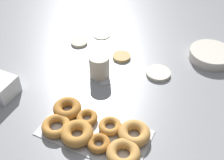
{
  "coord_description": "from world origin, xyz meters",
  "views": [
    {
      "loc": [
        0.42,
        -0.93,
        0.83
      ],
      "look_at": [
        0.05,
        -0.13,
        0.04
      ],
      "focal_mm": 45.0,
      "sensor_mm": 36.0,
      "label": 1
    }
  ],
  "objects_px": {
    "pancake_3": "(79,42)",
    "batter_bowl": "(211,55)",
    "pancake_1": "(158,73)",
    "spatula": "(103,72)",
    "donut_tray": "(94,131)",
    "paper_cup": "(99,66)",
    "pancake_0": "(121,56)",
    "pancake_2": "(102,35)"
  },
  "relations": [
    {
      "from": "pancake_1",
      "to": "donut_tray",
      "type": "relative_size",
      "value": 0.28
    },
    {
      "from": "pancake_0",
      "to": "pancake_2",
      "type": "distance_m",
      "value": 0.22
    },
    {
      "from": "pancake_0",
      "to": "batter_bowl",
      "type": "relative_size",
      "value": 0.42
    },
    {
      "from": "pancake_1",
      "to": "spatula",
      "type": "xyz_separation_m",
      "value": [
        -0.23,
        -0.1,
        -0.01
      ]
    },
    {
      "from": "pancake_3",
      "to": "spatula",
      "type": "bearing_deg",
      "value": -36.57
    },
    {
      "from": "donut_tray",
      "to": "pancake_1",
      "type": "bearing_deg",
      "value": 76.08
    },
    {
      "from": "pancake_0",
      "to": "donut_tray",
      "type": "bearing_deg",
      "value": -77.84
    },
    {
      "from": "pancake_2",
      "to": "paper_cup",
      "type": "relative_size",
      "value": 0.89
    },
    {
      "from": "pancake_3",
      "to": "spatula",
      "type": "distance_m",
      "value": 0.27
    },
    {
      "from": "paper_cup",
      "to": "pancake_3",
      "type": "bearing_deg",
      "value": 139.53
    },
    {
      "from": "pancake_0",
      "to": "pancake_3",
      "type": "xyz_separation_m",
      "value": [
        -0.25,
        0.02,
        -0.0
      ]
    },
    {
      "from": "pancake_1",
      "to": "pancake_3",
      "type": "bearing_deg",
      "value": 171.88
    },
    {
      "from": "spatula",
      "to": "pancake_2",
      "type": "bearing_deg",
      "value": 165.23
    },
    {
      "from": "pancake_1",
      "to": "pancake_2",
      "type": "relative_size",
      "value": 1.2
    },
    {
      "from": "paper_cup",
      "to": "pancake_0",
      "type": "bearing_deg",
      "value": 78.19
    },
    {
      "from": "pancake_1",
      "to": "donut_tray",
      "type": "distance_m",
      "value": 0.43
    },
    {
      "from": "pancake_0",
      "to": "pancake_1",
      "type": "relative_size",
      "value": 0.79
    },
    {
      "from": "donut_tray",
      "to": "paper_cup",
      "type": "xyz_separation_m",
      "value": [
        -0.13,
        0.31,
        0.03
      ]
    },
    {
      "from": "pancake_2",
      "to": "pancake_0",
      "type": "bearing_deg",
      "value": -38.31
    },
    {
      "from": "pancake_2",
      "to": "spatula",
      "type": "distance_m",
      "value": 0.31
    },
    {
      "from": "donut_tray",
      "to": "pancake_3",
      "type": "bearing_deg",
      "value": 125.42
    },
    {
      "from": "pancake_3",
      "to": "donut_tray",
      "type": "bearing_deg",
      "value": -54.58
    },
    {
      "from": "paper_cup",
      "to": "pancake_1",
      "type": "bearing_deg",
      "value": 26.0
    },
    {
      "from": "paper_cup",
      "to": "spatula",
      "type": "height_order",
      "value": "paper_cup"
    },
    {
      "from": "pancake_1",
      "to": "pancake_2",
      "type": "height_order",
      "value": "pancake_1"
    },
    {
      "from": "pancake_1",
      "to": "paper_cup",
      "type": "relative_size",
      "value": 1.07
    },
    {
      "from": "pancake_1",
      "to": "batter_bowl",
      "type": "relative_size",
      "value": 0.54
    },
    {
      "from": "paper_cup",
      "to": "spatula",
      "type": "relative_size",
      "value": 0.48
    },
    {
      "from": "pancake_0",
      "to": "spatula",
      "type": "relative_size",
      "value": 0.4
    },
    {
      "from": "pancake_1",
      "to": "pancake_0",
      "type": "bearing_deg",
      "value": 167.83
    },
    {
      "from": "pancake_2",
      "to": "paper_cup",
      "type": "distance_m",
      "value": 0.33
    },
    {
      "from": "donut_tray",
      "to": "batter_bowl",
      "type": "height_order",
      "value": "batter_bowl"
    },
    {
      "from": "pancake_3",
      "to": "pancake_2",
      "type": "bearing_deg",
      "value": 58.73
    },
    {
      "from": "spatula",
      "to": "batter_bowl",
      "type": "bearing_deg",
      "value": 84.25
    },
    {
      "from": "pancake_2",
      "to": "batter_bowl",
      "type": "relative_size",
      "value": 0.45
    },
    {
      "from": "pancake_0",
      "to": "pancake_2",
      "type": "xyz_separation_m",
      "value": [
        -0.17,
        0.14,
        -0.0
      ]
    },
    {
      "from": "batter_bowl",
      "to": "donut_tray",
      "type": "bearing_deg",
      "value": -114.76
    },
    {
      "from": "pancake_2",
      "to": "donut_tray",
      "type": "xyz_separation_m",
      "value": [
        0.27,
        -0.6,
        0.02
      ]
    },
    {
      "from": "pancake_2",
      "to": "paper_cup",
      "type": "xyz_separation_m",
      "value": [
        0.14,
        -0.3,
        0.05
      ]
    },
    {
      "from": "pancake_0",
      "to": "donut_tray",
      "type": "relative_size",
      "value": 0.22
    },
    {
      "from": "pancake_3",
      "to": "batter_bowl",
      "type": "relative_size",
      "value": 0.42
    },
    {
      "from": "pancake_0",
      "to": "pancake_2",
      "type": "bearing_deg",
      "value": 141.69
    }
  ]
}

